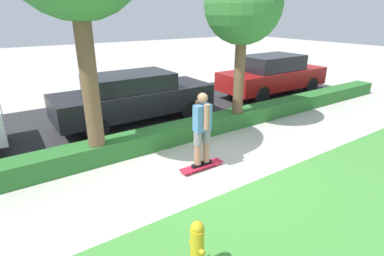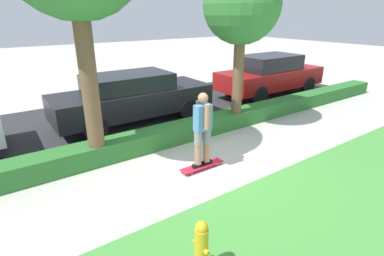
{
  "view_description": "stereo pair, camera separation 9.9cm",
  "coord_description": "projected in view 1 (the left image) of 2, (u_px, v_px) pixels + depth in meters",
  "views": [
    {
      "loc": [
        -3.6,
        -4.58,
        3.13
      ],
      "look_at": [
        -0.1,
        0.6,
        0.72
      ],
      "focal_mm": 28.0,
      "sensor_mm": 36.0,
      "label": 1
    },
    {
      "loc": [
        -3.68,
        -4.52,
        3.13
      ],
      "look_at": [
        -0.1,
        0.6,
        0.72
      ],
      "focal_mm": 28.0,
      "sensor_mm": 36.0,
      "label": 2
    }
  ],
  "objects": [
    {
      "name": "parked_car_middle",
      "position": [
        134.0,
        97.0,
        9.01
      ],
      "size": [
        4.73,
        1.77,
        1.48
      ],
      "rotation": [
        0.0,
        0.0,
        0.0
      ],
      "color": "black",
      "rests_on": "ground_plane"
    },
    {
      "name": "grass_lawn_strip",
      "position": [
        340.0,
        249.0,
        4.23
      ],
      "size": [
        18.6,
        4.0,
        0.01
      ],
      "color": "#47933D",
      "rests_on": "ground_plane"
    },
    {
      "name": "skater_person",
      "position": [
        202.0,
        128.0,
        6.1
      ],
      "size": [
        0.48,
        0.41,
        1.59
      ],
      "color": "black",
      "rests_on": "skateboard"
    },
    {
      "name": "hedge_row",
      "position": [
        173.0,
        134.0,
        7.7
      ],
      "size": [
        18.6,
        0.6,
        0.45
      ],
      "color": "#2D702D",
      "rests_on": "ground_plane"
    },
    {
      "name": "fire_hydrant",
      "position": [
        197.0,
        247.0,
        3.74
      ],
      "size": [
        0.18,
        0.28,
        0.78
      ],
      "color": "gold",
      "rests_on": "ground_plane"
    },
    {
      "name": "street_asphalt",
      "position": [
        133.0,
        115.0,
        9.79
      ],
      "size": [
        18.6,
        5.0,
        0.01
      ],
      "color": "#2D2D30",
      "rests_on": "ground_plane"
    },
    {
      "name": "ground_plane",
      "position": [
        211.0,
        166.0,
        6.55
      ],
      "size": [
        60.0,
        60.0,
        0.0
      ],
      "primitive_type": "plane",
      "color": "#BCB7AD"
    },
    {
      "name": "tree_mid",
      "position": [
        243.0,
        6.0,
        7.6
      ],
      "size": [
        2.02,
        2.02,
        4.35
      ],
      "color": "brown",
      "rests_on": "ground_plane"
    },
    {
      "name": "parked_car_rear",
      "position": [
        273.0,
        75.0,
        11.97
      ],
      "size": [
        4.62,
        1.78,
        1.6
      ],
      "rotation": [
        0.0,
        0.0,
        0.0
      ],
      "color": "maroon",
      "rests_on": "ground_plane"
    },
    {
      "name": "skateboard",
      "position": [
        202.0,
        166.0,
        6.41
      ],
      "size": [
        1.01,
        0.24,
        0.08
      ],
      "color": "red",
      "rests_on": "ground_plane"
    }
  ]
}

